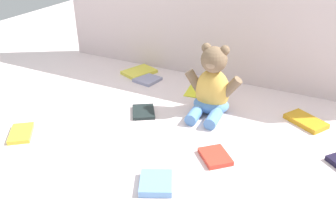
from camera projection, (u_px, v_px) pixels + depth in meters
The scene contains 11 objects.
ground_plane at pixel (175, 123), 1.20m from camera, with size 3.20×3.20×0.00m, color silver.
backdrop_drape at pixel (223, 7), 1.39m from camera, with size 1.48×0.03×0.60m, color beige.
teddy_bear at pixel (212, 89), 1.23m from camera, with size 0.21×0.18×0.25m.
book_case_0 at pixel (215, 157), 1.03m from camera, with size 0.07×0.09×0.01m, color red.
book_case_1 at pixel (21, 133), 1.14m from camera, with size 0.07×0.11×0.01m, color yellow.
book_case_2 at pixel (306, 121), 1.20m from camera, with size 0.08×0.13×0.02m, color orange.
book_case_3 at pixel (143, 112), 1.26m from camera, with size 0.08×0.10×0.01m, color black.
book_case_4 at pixel (199, 90), 1.42m from camera, with size 0.09×0.14×0.01m, color yellow.
book_case_5 at pixel (147, 80), 1.51m from camera, with size 0.09×0.09×0.01m, color #8B8BAB.
book_case_6 at pixel (139, 72), 1.58m from camera, with size 0.10×0.14×0.01m, color yellow.
book_case_7 at pixel (156, 183), 0.92m from camera, with size 0.08×0.09×0.02m, color #70A5E6.
Camera 1 is at (0.44, -0.93, 0.62)m, focal length 38.04 mm.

